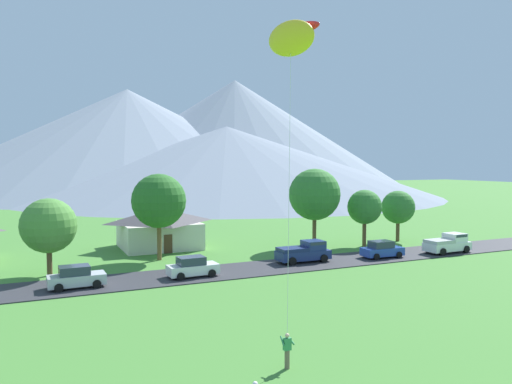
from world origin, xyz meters
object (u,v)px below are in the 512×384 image
(soccer_ball, at_px, (255,384))
(pickup_truck_navy_west_side, at_px, (304,252))
(tree_center, at_px, (365,207))
(tree_near_right, at_px, (315,195))
(pickup_truck_white_east_side, at_px, (448,243))
(parked_car_white_mid_east, at_px, (192,267))
(parked_car_silver_mid_west, at_px, (76,277))
(tree_left_of_center, at_px, (398,207))
(kite_flyer_with_kite, at_px, (291,44))
(parked_car_blue_east_end, at_px, (382,250))
(house_leftmost, at_px, (159,227))
(tree_far_right, at_px, (159,201))
(tree_right_of_center, at_px, (49,226))

(soccer_ball, bearing_deg, pickup_truck_navy_west_side, 55.28)
(tree_center, xyz_separation_m, tree_near_right, (-5.73, 1.56, 1.50))
(pickup_truck_navy_west_side, height_order, pickup_truck_white_east_side, same)
(tree_near_right, distance_m, parked_car_white_mid_east, 19.44)
(tree_center, xyz_separation_m, parked_car_white_mid_east, (-22.59, -6.63, -3.64))
(parked_car_silver_mid_west, bearing_deg, parked_car_white_mid_east, -0.97)
(parked_car_white_mid_east, bearing_deg, tree_near_right, 25.90)
(tree_left_of_center, relative_size, tree_near_right, 0.69)
(kite_flyer_with_kite, bearing_deg, parked_car_blue_east_end, 41.21)
(house_leftmost, xyz_separation_m, tree_left_of_center, (27.59, -7.63, 1.83))
(tree_far_right, distance_m, pickup_truck_navy_west_side, 15.03)
(tree_far_right, relative_size, pickup_truck_navy_west_side, 1.63)
(pickup_truck_navy_west_side, distance_m, soccer_ball, 26.79)
(tree_near_right, relative_size, soccer_ball, 37.21)
(kite_flyer_with_kite, relative_size, soccer_ball, 69.61)
(parked_car_blue_east_end, distance_m, kite_flyer_with_kite, 30.38)
(tree_near_right, bearing_deg, tree_center, -15.19)
(pickup_truck_white_east_side, distance_m, soccer_ball, 37.33)
(parked_car_silver_mid_west, height_order, soccer_ball, parked_car_silver_mid_west)
(tree_center, xyz_separation_m, pickup_truck_white_east_side, (5.36, -7.34, -3.45))
(soccer_ball, bearing_deg, tree_near_right, 54.58)
(parked_car_silver_mid_west, relative_size, soccer_ball, 17.70)
(tree_near_right, xyz_separation_m, parked_car_white_mid_east, (-16.86, -8.19, -5.14))
(tree_far_right, xyz_separation_m, kite_flyer_with_kite, (0.53, -25.96, 9.64))
(tree_near_right, relative_size, parked_car_blue_east_end, 2.09)
(tree_right_of_center, bearing_deg, tree_far_right, 15.81)
(parked_car_silver_mid_west, xyz_separation_m, kite_flyer_with_kite, (8.96, -17.66, 14.61))
(pickup_truck_navy_west_side, xyz_separation_m, pickup_truck_white_east_side, (16.32, -2.12, 0.00))
(tree_near_right, relative_size, pickup_truck_white_east_side, 1.70)
(soccer_ball, bearing_deg, kite_flyer_with_kite, 42.40)
(house_leftmost, bearing_deg, parked_car_silver_mid_west, -123.38)
(house_leftmost, distance_m, tree_center, 23.50)
(tree_center, distance_m, parked_car_silver_mid_west, 32.63)
(tree_far_right, height_order, parked_car_white_mid_east, tree_far_right)
(parked_car_silver_mid_west, bearing_deg, tree_near_right, 17.14)
(tree_right_of_center, bearing_deg, kite_flyer_with_kite, -65.27)
(house_leftmost, height_order, parked_car_silver_mid_west, house_leftmost)
(tree_far_right, relative_size, parked_car_blue_east_end, 1.99)
(tree_center, height_order, tree_near_right, tree_near_right)
(kite_flyer_with_kite, bearing_deg, tree_far_right, 91.17)
(pickup_truck_navy_west_side, bearing_deg, tree_right_of_center, 169.46)
(tree_near_right, distance_m, parked_car_blue_east_end, 10.07)
(tree_near_right, relative_size, parked_car_silver_mid_west, 2.10)
(house_leftmost, distance_m, tree_far_right, 8.06)
(parked_car_blue_east_end, bearing_deg, parked_car_white_mid_east, -179.85)
(parked_car_blue_east_end, bearing_deg, soccer_ball, -138.61)
(tree_far_right, distance_m, kite_flyer_with_kite, 27.70)
(house_leftmost, xyz_separation_m, parked_car_white_mid_east, (-0.94, -15.51, -1.45))
(parked_car_silver_mid_west, relative_size, pickup_truck_white_east_side, 0.81)
(tree_right_of_center, height_order, tree_far_right, tree_far_right)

